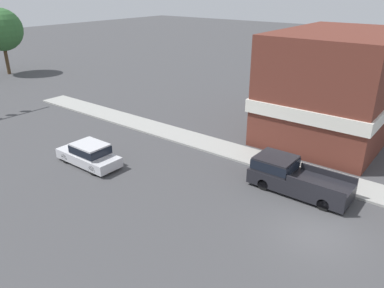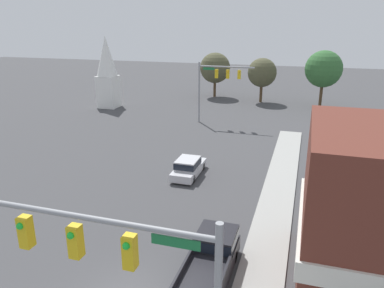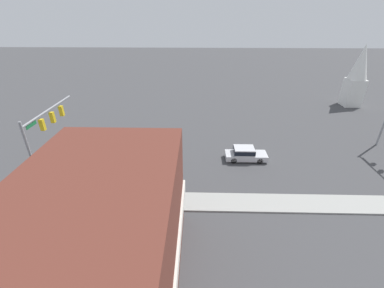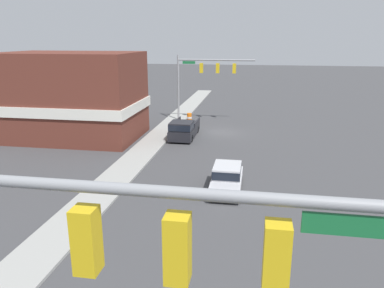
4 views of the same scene
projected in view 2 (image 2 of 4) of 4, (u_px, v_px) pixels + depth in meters
near_signal_assembly at (123, 266)px, 10.86m from camera, size 8.46×0.49×7.34m
far_signal_assembly at (217, 79)px, 45.56m from camera, size 6.86×0.49×7.56m
car_lead at (188, 167)px, 30.91m from camera, size 1.81×4.60×1.53m
pickup_truck_parked at (212, 258)px, 18.82m from camera, size 2.10×5.63×1.80m
church_steeple at (107, 71)px, 54.48m from camera, size 3.04×3.04×10.35m
backdrop_tree_left_far at (215, 68)px, 62.54m from camera, size 5.03×5.03×7.37m
backdrop_tree_left_mid at (262, 73)px, 58.23m from camera, size 4.49×4.49×6.91m
backdrop_tree_center at (324, 69)px, 54.21m from camera, size 5.32×5.32×8.35m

